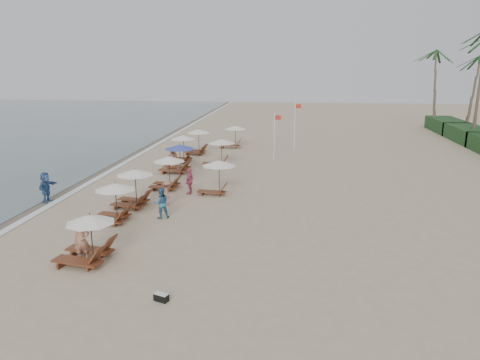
# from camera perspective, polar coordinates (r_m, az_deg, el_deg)

# --- Properties ---
(ground) EXTENTS (160.00, 160.00, 0.00)m
(ground) POSITION_cam_1_polar(r_m,az_deg,el_deg) (23.16, -1.34, -6.10)
(ground) COLOR tan
(ground) RESTS_ON ground
(wet_sand_band) EXTENTS (3.20, 140.00, 0.01)m
(wet_sand_band) POSITION_cam_1_polar(r_m,az_deg,el_deg) (36.08, -18.96, 0.64)
(wet_sand_band) COLOR #6B5E4C
(wet_sand_band) RESTS_ON ground
(foam_line) EXTENTS (0.50, 140.00, 0.02)m
(foam_line) POSITION_cam_1_polar(r_m,az_deg,el_deg) (35.53, -17.07, 0.60)
(foam_line) COLOR white
(foam_line) RESTS_ON ground
(lounger_station_0) EXTENTS (2.63, 2.29, 2.11)m
(lounger_station_0) POSITION_cam_1_polar(r_m,az_deg,el_deg) (20.11, -19.10, -7.34)
(lounger_station_0) COLOR brown
(lounger_station_0) RESTS_ON ground
(lounger_station_1) EXTENTS (2.42, 2.15, 2.13)m
(lounger_station_1) POSITION_cam_1_polar(r_m,az_deg,el_deg) (24.61, -15.92, -2.68)
(lounger_station_1) COLOR brown
(lounger_station_1) RESTS_ON ground
(lounger_station_2) EXTENTS (2.55, 2.16, 2.27)m
(lounger_station_2) POSITION_cam_1_polar(r_m,az_deg,el_deg) (26.97, -13.59, -1.06)
(lounger_station_2) COLOR brown
(lounger_station_2) RESTS_ON ground
(lounger_station_3) EXTENTS (2.45, 2.15, 2.24)m
(lounger_station_3) POSITION_cam_1_polar(r_m,az_deg,el_deg) (30.42, -9.36, 0.96)
(lounger_station_3) COLOR brown
(lounger_station_3) RESTS_ON ground
(lounger_station_4) EXTENTS (2.82, 2.35, 2.20)m
(lounger_station_4) POSITION_cam_1_polar(r_m,az_deg,el_deg) (35.08, -8.11, 2.65)
(lounger_station_4) COLOR brown
(lounger_station_4) RESTS_ON ground
(lounger_station_5) EXTENTS (2.47, 2.14, 2.34)m
(lounger_station_5) POSITION_cam_1_polar(r_m,az_deg,el_deg) (38.76, -7.53, 3.97)
(lounger_station_5) COLOR brown
(lounger_station_5) RESTS_ON ground
(lounger_station_6) EXTENTS (2.56, 2.28, 2.34)m
(lounger_station_6) POSITION_cam_1_polar(r_m,az_deg,el_deg) (42.15, -5.55, 4.91)
(lounger_station_6) COLOR brown
(lounger_station_6) RESTS_ON ground
(inland_station_0) EXTENTS (2.58, 2.24, 2.22)m
(inland_station_0) POSITION_cam_1_polar(r_m,az_deg,el_deg) (28.63, -3.05, 0.93)
(inland_station_0) COLOR brown
(inland_station_0) RESTS_ON ground
(inland_station_1) EXTENTS (2.76, 2.24, 2.22)m
(inland_station_1) POSITION_cam_1_polar(r_m,az_deg,el_deg) (36.90, -2.75, 3.83)
(inland_station_1) COLOR brown
(inland_station_1) RESTS_ON ground
(inland_station_2) EXTENTS (2.81, 2.24, 2.22)m
(inland_station_2) POSITION_cam_1_polar(r_m,az_deg,el_deg) (45.08, -0.95, 5.74)
(inland_station_2) COLOR brown
(inland_station_2) RESTS_ON ground
(beachgoer_near) EXTENTS (0.77, 0.65, 1.80)m
(beachgoer_near) POSITION_cam_1_polar(r_m,az_deg,el_deg) (20.32, -19.50, -7.27)
(beachgoer_near) COLOR tan
(beachgoer_near) RESTS_ON ground
(beachgoer_mid_a) EXTENTS (1.03, 0.94, 1.72)m
(beachgoer_mid_a) POSITION_cam_1_polar(r_m,az_deg,el_deg) (24.69, -10.01, -2.90)
(beachgoer_mid_a) COLOR #2F628D
(beachgoer_mid_a) RESTS_ON ground
(beachgoer_mid_b) EXTENTS (0.92, 1.14, 1.54)m
(beachgoer_mid_b) POSITION_cam_1_polar(r_m,az_deg,el_deg) (26.88, -9.22, -1.63)
(beachgoer_mid_b) COLOR #94614B
(beachgoer_mid_b) RESTS_ON ground
(beachgoer_far_a) EXTENTS (0.60, 1.07, 1.73)m
(beachgoer_far_a) POSITION_cam_1_polar(r_m,az_deg,el_deg) (29.02, -6.45, -0.14)
(beachgoer_far_a) COLOR #C74F70
(beachgoer_far_a) RESTS_ON ground
(beachgoer_far_b) EXTENTS (1.06, 1.03, 1.84)m
(beachgoer_far_b) POSITION_cam_1_polar(r_m,az_deg,el_deg) (36.20, -8.55, 2.81)
(beachgoer_far_b) COLOR tan
(beachgoer_far_b) RESTS_ON ground
(waterline_walker) EXTENTS (0.59, 1.76, 1.89)m
(waterline_walker) POSITION_cam_1_polar(r_m,az_deg,el_deg) (29.54, -23.48, -0.85)
(waterline_walker) COLOR #2E568C
(waterline_walker) RESTS_ON ground
(duffel_bag) EXTENTS (0.58, 0.42, 0.29)m
(duffel_bag) POSITION_cam_1_polar(r_m,az_deg,el_deg) (16.63, -10.00, -14.48)
(duffel_bag) COLOR black
(duffel_bag) RESTS_ON ground
(flag_pole_near) EXTENTS (0.59, 0.08, 4.12)m
(flag_pole_near) POSITION_cam_1_polar(r_m,az_deg,el_deg) (39.32, 4.45, 5.88)
(flag_pole_near) COLOR silver
(flag_pole_near) RESTS_ON ground
(flag_pole_far) EXTENTS (0.59, 0.08, 4.69)m
(flag_pole_far) POSITION_cam_1_polar(r_m,az_deg,el_deg) (43.93, 7.03, 7.11)
(flag_pole_far) COLOR silver
(flag_pole_far) RESTS_ON ground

